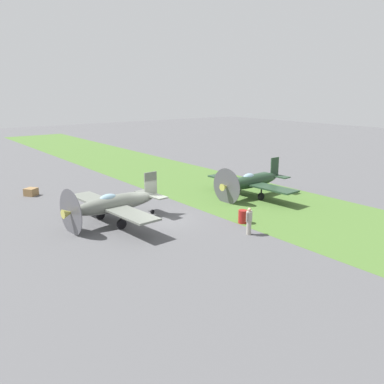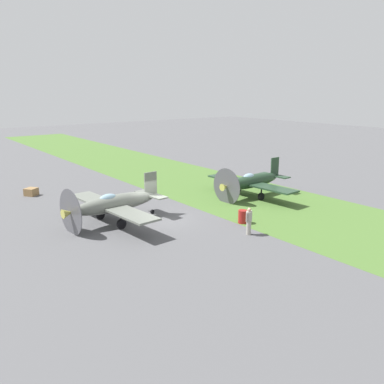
{
  "view_description": "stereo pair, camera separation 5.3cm",
  "coord_description": "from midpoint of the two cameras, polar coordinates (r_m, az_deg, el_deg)",
  "views": [
    {
      "loc": [
        -22.87,
        14.65,
        8.78
      ],
      "look_at": [
        0.83,
        -3.38,
        1.25
      ],
      "focal_mm": 37.93,
      "sensor_mm": 36.0,
      "label": 1
    },
    {
      "loc": [
        -22.91,
        14.6,
        8.78
      ],
      "look_at": [
        0.83,
        -3.38,
        1.25
      ],
      "focal_mm": 37.93,
      "sensor_mm": 36.0,
      "label": 2
    }
  ],
  "objects": [
    {
      "name": "ground_plane",
      "position": [
        28.55,
        -4.36,
        -3.76
      ],
      "size": [
        160.0,
        160.0,
        0.0
      ],
      "primitive_type": "plane",
      "color": "#515154"
    },
    {
      "name": "grass_verge",
      "position": [
        34.06,
        8.48,
        -0.9
      ],
      "size": [
        120.0,
        11.0,
        0.01
      ],
      "primitive_type": "cube",
      "color": "#476B2D",
      "rests_on": "ground"
    },
    {
      "name": "airplane_lead",
      "position": [
        27.7,
        -10.87,
        -1.61
      ],
      "size": [
        9.14,
        7.23,
        3.25
      ],
      "rotation": [
        0.0,
        0.0,
        0.08
      ],
      "color": "slate",
      "rests_on": "ground"
    },
    {
      "name": "airplane_wingman",
      "position": [
        34.4,
        8.46,
        1.51
      ],
      "size": [
        8.85,
        7.0,
        3.15
      ],
      "rotation": [
        0.0,
        0.0,
        0.06
      ],
      "color": "#233D28",
      "rests_on": "ground"
    },
    {
      "name": "ground_crew_chief",
      "position": [
        25.4,
        8.07,
        -4.0
      ],
      "size": [
        0.38,
        0.62,
        1.73
      ],
      "rotation": [
        0.0,
        0.0,
        4.93
      ],
      "color": "#9E998E",
      "rests_on": "ground"
    },
    {
      "name": "fuel_drum",
      "position": [
        27.65,
        7.18,
        -3.46
      ],
      "size": [
        0.6,
        0.6,
        0.9
      ],
      "primitive_type": "cylinder",
      "color": "maroon",
      "rests_on": "ground"
    },
    {
      "name": "supply_crate",
      "position": [
        37.19,
        -21.63,
        0.03
      ],
      "size": [
        1.25,
        1.25,
        0.64
      ],
      "primitive_type": "cube",
      "rotation": [
        0.0,
        0.0,
        0.61
      ],
      "color": "olive",
      "rests_on": "ground"
    }
  ]
}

